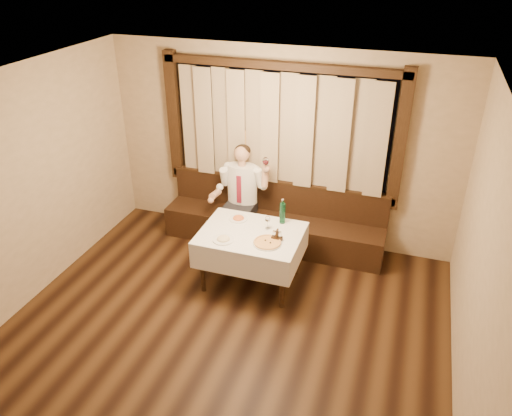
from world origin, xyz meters
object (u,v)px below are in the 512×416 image
(pasta_red, at_px, (238,217))
(cruet_caddy, at_px, (277,236))
(green_bottle, at_px, (283,213))
(dining_table, at_px, (251,240))
(seated_man, at_px, (241,189))
(banquette, at_px, (274,224))
(pasta_cream, at_px, (223,238))
(pizza, at_px, (267,242))

(pasta_red, xyz_separation_m, cruet_caddy, (0.62, -0.32, 0.02))
(green_bottle, bearing_deg, cruet_caddy, -83.09)
(dining_table, distance_m, seated_man, 1.06)
(green_bottle, height_order, cruet_caddy, green_bottle)
(banquette, bearing_deg, dining_table, -90.00)
(banquette, bearing_deg, green_bottle, -65.39)
(dining_table, bearing_deg, pasta_cream, -132.95)
(banquette, xyz_separation_m, pasta_red, (-0.26, -0.76, 0.48))
(pizza, distance_m, green_bottle, 0.56)
(dining_table, height_order, green_bottle, green_bottle)
(pasta_red, relative_size, pasta_cream, 0.93)
(pizza, relative_size, cruet_caddy, 2.49)
(pizza, distance_m, pasta_red, 0.69)
(pasta_red, bearing_deg, dining_table, -44.88)
(pasta_red, bearing_deg, banquette, 71.02)
(pizza, height_order, seated_man, seated_man)
(pasta_red, distance_m, pasta_cream, 0.54)
(banquette, relative_size, pizza, 9.07)
(dining_table, xyz_separation_m, pasta_cream, (-0.26, -0.28, 0.14))
(banquette, xyz_separation_m, green_bottle, (0.31, -0.67, 0.59))
(seated_man, bearing_deg, pasta_cream, -80.16)
(banquette, distance_m, green_bottle, 0.94)
(banquette, distance_m, pasta_cream, 1.41)
(pizza, distance_m, pasta_cream, 0.54)
(pasta_cream, distance_m, green_bottle, 0.86)
(pasta_cream, bearing_deg, dining_table, 47.05)
(green_bottle, xyz_separation_m, seated_man, (-0.77, 0.58, -0.05))
(dining_table, xyz_separation_m, pasta_red, (-0.26, 0.26, 0.14))
(pizza, xyz_separation_m, cruet_caddy, (0.09, 0.12, 0.03))
(dining_table, bearing_deg, cruet_caddy, -9.89)
(pizza, relative_size, green_bottle, 1.03)
(pasta_red, height_order, pasta_cream, pasta_cream)
(green_bottle, bearing_deg, pasta_cream, -131.61)
(dining_table, height_order, pizza, pizza)
(green_bottle, bearing_deg, dining_table, -130.53)
(pasta_red, relative_size, seated_man, 0.16)
(seated_man, bearing_deg, pasta_red, -72.83)
(cruet_caddy, bearing_deg, pasta_cream, -157.22)
(dining_table, relative_size, cruet_caddy, 8.96)
(cruet_caddy, xyz_separation_m, seated_man, (-0.83, 0.99, 0.04))
(banquette, bearing_deg, pasta_cream, -101.27)
(dining_table, height_order, seated_man, seated_man)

